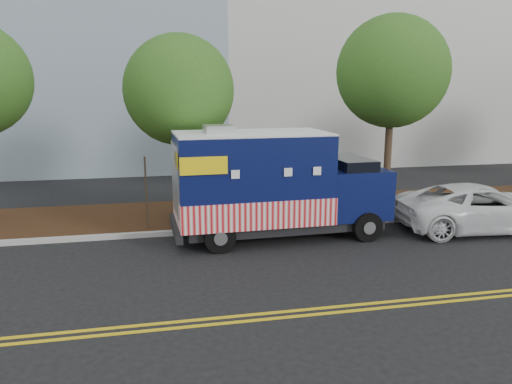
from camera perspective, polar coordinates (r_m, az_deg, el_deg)
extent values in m
plane|color=black|center=(14.35, -3.41, -6.20)|extent=(120.00, 120.00, 0.00)
cube|color=#9E9E99|center=(15.65, -4.19, -4.37)|extent=(120.00, 0.18, 0.15)
cube|color=black|center=(17.66, -5.12, -2.49)|extent=(120.00, 4.00, 0.15)
cube|color=gold|center=(10.28, 0.43, -13.77)|extent=(120.00, 0.10, 0.01)
cube|color=gold|center=(10.06, 0.75, -14.38)|extent=(120.00, 0.10, 0.01)
cylinder|color=#38281C|center=(17.22, -8.51, 2.65)|extent=(0.26, 0.26, 3.45)
sphere|color=#245417|center=(17.00, -8.79, 11.46)|extent=(3.66, 3.66, 3.66)
cylinder|color=#38281C|center=(18.59, 14.82, 3.94)|extent=(0.26, 0.26, 4.00)
sphere|color=#245417|center=(18.44, 15.32, 13.13)|extent=(3.89, 3.89, 3.89)
cube|color=#473828|center=(15.67, -12.43, -0.36)|extent=(0.06, 0.06, 2.40)
cube|color=black|center=(15.17, 2.96, -3.46)|extent=(5.91, 2.17, 0.29)
cube|color=#091040|center=(14.61, -0.52, 1.75)|extent=(4.46, 2.54, 2.51)
cube|color=red|center=(14.79, -0.51, -1.63)|extent=(4.50, 2.60, 0.78)
cube|color=white|center=(14.44, -0.53, 6.73)|extent=(4.46, 2.54, 0.06)
cube|color=#B7B7BA|center=(14.24, -4.24, 7.18)|extent=(0.86, 0.86, 0.23)
cube|color=#091040|center=(15.72, 10.66, 0.15)|extent=(1.95, 2.30, 1.46)
cube|color=black|center=(15.58, 10.59, 2.66)|extent=(1.11, 2.07, 0.68)
cube|color=black|center=(16.24, 13.69, -1.38)|extent=(0.15, 2.09, 0.31)
cube|color=black|center=(14.59, -9.14, -4.10)|extent=(0.26, 2.35, 0.29)
cube|color=#B7B7BA|center=(14.26, -9.21, 1.56)|extent=(0.10, 1.88, 1.98)
cube|color=#B7B7BA|center=(15.86, -0.45, 2.76)|extent=(1.88, 0.10, 1.15)
cube|color=yellow|center=(13.02, -5.98, 3.00)|extent=(1.25, 0.06, 0.47)
cube|color=yellow|center=(15.46, -7.26, 4.38)|extent=(1.25, 0.06, 0.47)
cylinder|color=black|center=(15.04, 12.57, -3.88)|extent=(0.89, 0.32, 0.88)
cylinder|color=black|center=(16.90, 9.39, -1.99)|extent=(0.89, 0.32, 0.88)
cylinder|color=black|center=(13.71, -4.17, -5.17)|extent=(0.89, 0.32, 0.88)
cylinder|color=black|center=(15.73, -5.48, -2.93)|extent=(0.89, 0.32, 0.88)
imported|color=white|center=(17.23, 24.32, -1.65)|extent=(5.47, 2.93, 1.46)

